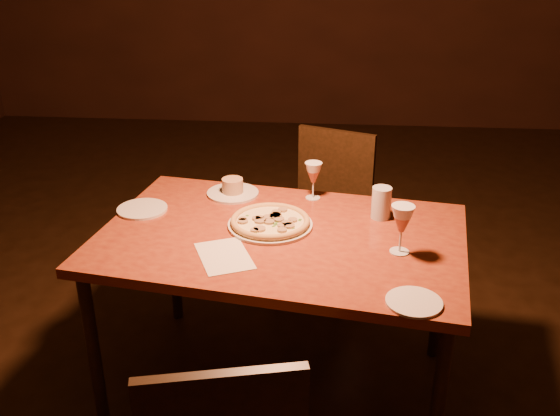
{
  "coord_description": "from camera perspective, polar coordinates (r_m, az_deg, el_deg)",
  "views": [
    {
      "loc": [
        0.28,
        -2.35,
        1.79
      ],
      "look_at": [
        0.1,
        -0.23,
        0.81
      ],
      "focal_mm": 40.0,
      "sensor_mm": 36.0,
      "label": 1
    }
  ],
  "objects": [
    {
      "name": "dining_table",
      "position": [
        2.36,
        0.07,
        -3.76
      ],
      "size": [
        1.47,
        1.07,
        0.72
      ],
      "rotation": [
        0.0,
        0.0,
        -0.16
      ],
      "color": "#93421F",
      "rests_on": "floor"
    },
    {
      "name": "wine_glass_far",
      "position": [
        2.61,
        3.06,
        2.51
      ],
      "size": [
        0.07,
        0.07,
        0.16
      ],
      "primitive_type": null,
      "color": "#A35843",
      "rests_on": "dining_table"
    },
    {
      "name": "wine_glass_right",
      "position": [
        2.21,
        11.03,
        -1.93
      ],
      "size": [
        0.08,
        0.08,
        0.18
      ],
      "primitive_type": null,
      "color": "#A35843",
      "rests_on": "dining_table"
    },
    {
      "name": "side_plate_near",
      "position": [
        1.97,
        12.15,
        -8.4
      ],
      "size": [
        0.17,
        0.17,
        0.01
      ],
      "primitive_type": "cylinder",
      "color": "silver",
      "rests_on": "dining_table"
    },
    {
      "name": "ramekin_saucer",
      "position": [
        2.67,
        -4.35,
        1.72
      ],
      "size": [
        0.22,
        0.22,
        0.07
      ],
      "color": "silver",
      "rests_on": "dining_table"
    },
    {
      "name": "side_plate_left",
      "position": [
        2.58,
        -12.48,
        -0.09
      ],
      "size": [
        0.2,
        0.2,
        0.01
      ],
      "primitive_type": "cylinder",
      "color": "silver",
      "rests_on": "dining_table"
    },
    {
      "name": "menu_card",
      "position": [
        2.19,
        -5.12,
        -4.38
      ],
      "size": [
        0.25,
        0.29,
        0.0
      ],
      "primitive_type": "cube",
      "rotation": [
        0.0,
        0.0,
        0.41
      ],
      "color": "beige",
      "rests_on": "dining_table"
    },
    {
      "name": "water_tumbler",
      "position": [
        2.47,
        9.24,
        0.48
      ],
      "size": [
        0.08,
        0.08,
        0.13
      ],
      "primitive_type": "cylinder",
      "color": "#B5BFC6",
      "rests_on": "dining_table"
    },
    {
      "name": "chair_far",
      "position": [
        3.17,
        4.21,
        0.16
      ],
      "size": [
        0.52,
        0.52,
        0.84
      ],
      "rotation": [
        0.0,
        0.0,
        -0.36
      ],
      "color": "black",
      "rests_on": "floor"
    },
    {
      "name": "pizza_plate",
      "position": [
        2.38,
        -0.9,
        -1.26
      ],
      "size": [
        0.33,
        0.33,
        0.04
      ],
      "color": "silver",
      "rests_on": "dining_table"
    },
    {
      "name": "floor",
      "position": [
        2.96,
        -1.62,
        -12.37
      ],
      "size": [
        7.0,
        7.0,
        0.0
      ],
      "primitive_type": "plane",
      "color": "black",
      "rests_on": "ground"
    }
  ]
}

